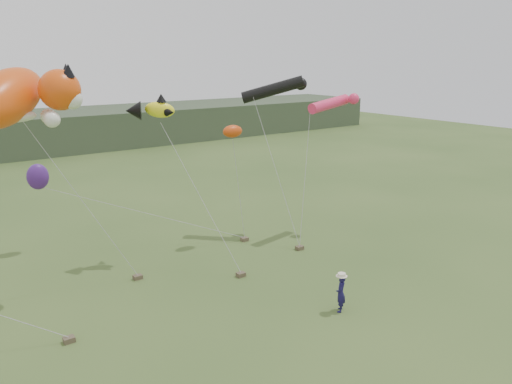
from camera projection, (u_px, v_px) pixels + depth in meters
The scene contains 8 objects.
ground at pixel (307, 312), 19.88m from camera, with size 120.00×120.00×0.00m, color #385123.
headland at pixel (4, 135), 52.64m from camera, with size 90.00×13.00×4.00m.
festival_attendant at pixel (341, 293), 19.75m from camera, with size 0.56×0.37×1.54m, color #171245.
sandbag_anchors at pixel (209, 271), 23.50m from camera, with size 12.86×5.06×0.20m.
cat_kite at pixel (19, 97), 19.16m from camera, with size 5.69×4.70×3.10m.
fish_kite at pixel (150, 109), 23.34m from camera, with size 2.49×1.63×1.20m.
tube_kites at pixel (301, 94), 27.44m from camera, with size 5.61×4.17×1.99m.
misc_kites at pixel (100, 162), 25.52m from camera, with size 9.86×5.43×3.13m.
Camera 1 is at (-12.15, -13.38, 9.77)m, focal length 35.00 mm.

